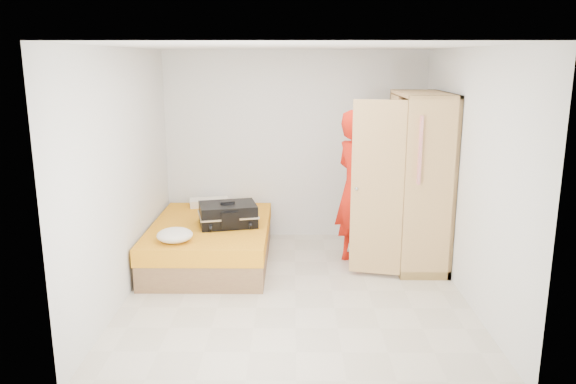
{
  "coord_description": "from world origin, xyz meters",
  "views": [
    {
      "loc": [
        -0.03,
        -5.75,
        2.49
      ],
      "look_at": [
        -0.08,
        0.48,
        1.0
      ],
      "focal_mm": 35.0,
      "sensor_mm": 36.0,
      "label": 1
    }
  ],
  "objects_px": {
    "wardrobe": "(415,185)",
    "round_cushion": "(175,235)",
    "bed": "(211,242)",
    "suitcase": "(228,215)",
    "person": "(356,189)"
  },
  "relations": [
    {
      "from": "bed",
      "to": "wardrobe",
      "type": "xyz_separation_m",
      "value": [
        2.5,
        -0.03,
        0.75
      ]
    },
    {
      "from": "bed",
      "to": "person",
      "type": "height_order",
      "value": "person"
    },
    {
      "from": "suitcase",
      "to": "round_cushion",
      "type": "bearing_deg",
      "value": -142.47
    },
    {
      "from": "wardrobe",
      "to": "round_cushion",
      "type": "bearing_deg",
      "value": -166.2
    },
    {
      "from": "wardrobe",
      "to": "person",
      "type": "bearing_deg",
      "value": -179.16
    },
    {
      "from": "wardrobe",
      "to": "suitcase",
      "type": "relative_size",
      "value": 2.67
    },
    {
      "from": "bed",
      "to": "round_cushion",
      "type": "xyz_separation_m",
      "value": [
        -0.29,
        -0.72,
        0.32
      ]
    },
    {
      "from": "person",
      "to": "suitcase",
      "type": "xyz_separation_m",
      "value": [
        -1.55,
        -0.04,
        -0.32
      ]
    },
    {
      "from": "wardrobe",
      "to": "round_cushion",
      "type": "distance_m",
      "value": 2.91
    },
    {
      "from": "person",
      "to": "bed",
      "type": "bearing_deg",
      "value": 63.87
    },
    {
      "from": "bed",
      "to": "suitcase",
      "type": "bearing_deg",
      "value": -18.71
    },
    {
      "from": "person",
      "to": "round_cushion",
      "type": "bearing_deg",
      "value": 83.23
    },
    {
      "from": "wardrobe",
      "to": "bed",
      "type": "bearing_deg",
      "value": 179.3
    },
    {
      "from": "suitcase",
      "to": "round_cushion",
      "type": "xyz_separation_m",
      "value": [
        -0.52,
        -0.64,
        -0.06
      ]
    },
    {
      "from": "wardrobe",
      "to": "person",
      "type": "xyz_separation_m",
      "value": [
        -0.72,
        -0.01,
        -0.05
      ]
    }
  ]
}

